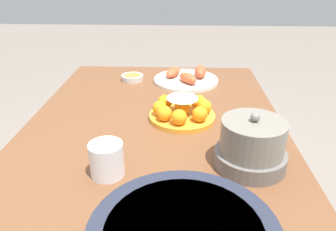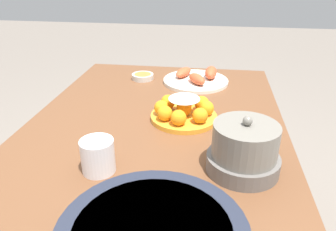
{
  "view_description": "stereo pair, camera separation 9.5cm",
  "coord_description": "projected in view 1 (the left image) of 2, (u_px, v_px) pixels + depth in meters",
  "views": [
    {
      "loc": [
        0.89,
        0.09,
        1.28
      ],
      "look_at": [
        -0.06,
        0.05,
        0.82
      ],
      "focal_mm": 35.0,
      "sensor_mm": 36.0,
      "label": 1
    },
    {
      "loc": [
        0.88,
        0.18,
        1.28
      ],
      "look_at": [
        -0.06,
        0.05,
        0.82
      ],
      "focal_mm": 35.0,
      "sensor_mm": 36.0,
      "label": 2
    }
  ],
  "objects": [
    {
      "name": "warming_pot",
      "position": [
        252.0,
        145.0,
        0.85
      ],
      "size": [
        0.19,
        0.19,
        0.16
      ],
      "color": "#66605B",
      "rests_on": "dining_table"
    },
    {
      "name": "cup_far",
      "position": [
        248.0,
        127.0,
        0.98
      ],
      "size": [
        0.07,
        0.07,
        0.08
      ],
      "color": "#4C4747",
      "rests_on": "dining_table"
    },
    {
      "name": "dining_table",
      "position": [
        153.0,
        163.0,
        1.07
      ],
      "size": [
        1.4,
        0.86,
        0.78
      ],
      "color": "brown",
      "rests_on": "ground_plane"
    },
    {
      "name": "cake_plate",
      "position": [
        182.0,
        110.0,
        1.11
      ],
      "size": [
        0.23,
        0.23,
        0.08
      ],
      "color": "gold",
      "rests_on": "dining_table"
    },
    {
      "name": "sauce_bowl",
      "position": [
        132.0,
        77.0,
        1.47
      ],
      "size": [
        0.1,
        0.1,
        0.02
      ],
      "color": "beige",
      "rests_on": "dining_table"
    },
    {
      "name": "seafood_platter",
      "position": [
        187.0,
        78.0,
        1.45
      ],
      "size": [
        0.28,
        0.28,
        0.06
      ],
      "color": "silver",
      "rests_on": "dining_table"
    },
    {
      "name": "cup_near",
      "position": [
        107.0,
        160.0,
        0.82
      ],
      "size": [
        0.09,
        0.09,
        0.09
      ],
      "color": "white",
      "rests_on": "dining_table"
    }
  ]
}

